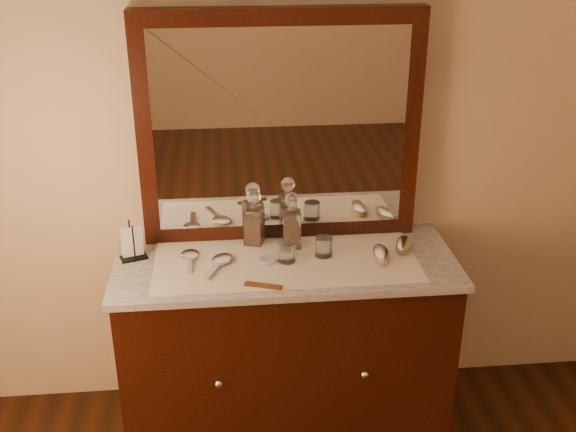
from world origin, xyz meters
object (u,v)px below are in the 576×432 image
object	(u,v)px
dresser_cabinet	(286,347)
brush_far	(403,245)
comb	(263,286)
pin_dish	(268,260)
decanter_right	(292,226)
hand_mirror_outer	(190,257)
hand_mirror_inner	(221,261)
napkin_rack	(133,244)
brush_near	(381,254)
decanter_left	(254,223)
mirror_frame	(280,129)

from	to	relation	value
dresser_cabinet	brush_far	size ratio (longest dim) A/B	8.76
dresser_cabinet	comb	distance (m)	0.51
pin_dish	decanter_right	size ratio (longest dim) A/B	0.28
hand_mirror_outer	hand_mirror_inner	world-z (taller)	hand_mirror_inner
dresser_cabinet	napkin_rack	size ratio (longest dim) A/B	8.45
napkin_rack	brush_far	bearing A→B (deg)	-1.90
brush_far	hand_mirror_inner	size ratio (longest dim) A/B	0.70
comb	brush_far	distance (m)	0.68
hand_mirror_outer	brush_near	bearing A→B (deg)	-6.07
decanter_right	hand_mirror_outer	distance (m)	0.45
decanter_right	dresser_cabinet	bearing A→B (deg)	-107.70
dresser_cabinet	pin_dish	size ratio (longest dim) A/B	19.50
pin_dish	brush_far	size ratio (longest dim) A/B	0.45
decanter_left	brush_near	bearing A→B (deg)	-21.38
comb	brush_far	size ratio (longest dim) A/B	0.94
mirror_frame	hand_mirror_inner	world-z (taller)	mirror_frame
dresser_cabinet	decanter_left	xyz separation A→B (m)	(-0.12, 0.17, 0.54)
comb	napkin_rack	distance (m)	0.61
brush_far	hand_mirror_inner	bearing A→B (deg)	-176.40
comb	brush_near	distance (m)	0.54
napkin_rack	hand_mirror_outer	world-z (taller)	napkin_rack
mirror_frame	decanter_left	xyz separation A→B (m)	(-0.12, -0.08, -0.40)
decanter_right	hand_mirror_inner	size ratio (longest dim) A/B	1.11
napkin_rack	hand_mirror_outer	bearing A→B (deg)	-7.65
napkin_rack	brush_far	size ratio (longest dim) A/B	1.04
decanter_left	decanter_right	distance (m)	0.17
dresser_cabinet	mirror_frame	size ratio (longest dim) A/B	1.17
dresser_cabinet	pin_dish	world-z (taller)	pin_dish
pin_dish	brush_near	size ratio (longest dim) A/B	0.46
comb	decanter_left	world-z (taller)	decanter_left
dresser_cabinet	brush_near	size ratio (longest dim) A/B	8.88
hand_mirror_outer	decanter_left	bearing A→B (deg)	23.05
mirror_frame	dresser_cabinet	bearing A→B (deg)	-90.00
pin_dish	napkin_rack	bearing A→B (deg)	170.69
pin_dish	hand_mirror_inner	xyz separation A→B (m)	(-0.20, 0.00, 0.00)
decanter_left	hand_mirror_inner	size ratio (longest dim) A/B	1.11
comb	brush_near	size ratio (longest dim) A/B	0.96
brush_near	hand_mirror_inner	bearing A→B (deg)	177.52
brush_far	dresser_cabinet	bearing A→B (deg)	-175.37
decanter_left	brush_near	distance (m)	0.57
brush_near	hand_mirror_outer	bearing A→B (deg)	173.93
mirror_frame	decanter_right	xyz separation A→B (m)	(0.04, -0.13, -0.40)
dresser_cabinet	hand_mirror_outer	bearing A→B (deg)	173.16
brush_far	brush_near	bearing A→B (deg)	-145.75
napkin_rack	brush_near	world-z (taller)	napkin_rack
napkin_rack	decanter_left	bearing A→B (deg)	9.59
decanter_right	comb	bearing A→B (deg)	-113.74
pin_dish	hand_mirror_outer	world-z (taller)	hand_mirror_outer
dresser_cabinet	hand_mirror_outer	xyz separation A→B (m)	(-0.40, 0.05, 0.45)
mirror_frame	decanter_right	world-z (taller)	mirror_frame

